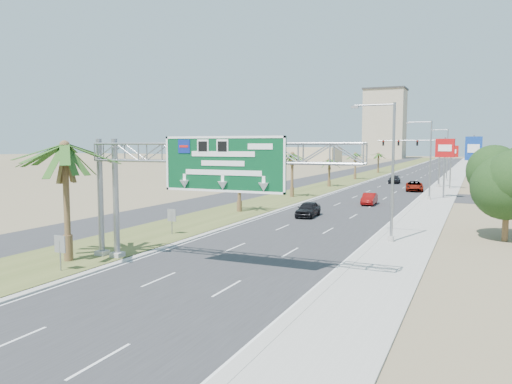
{
  "coord_description": "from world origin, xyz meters",
  "views": [
    {
      "loc": [
        13.03,
        -14.22,
        7.05
      ],
      "look_at": [
        0.86,
        13.05,
        4.2
      ],
      "focal_mm": 35.0,
      "sensor_mm": 36.0,
      "label": 1
    }
  ],
  "objects_px": {
    "sign_gantry": "(202,162)",
    "pole_sign_red_near": "(445,151)",
    "car_right_lane": "(414,186)",
    "pole_sign_red_far": "(451,154)",
    "palm_near": "(65,147)",
    "car_mid_lane": "(369,199)",
    "signal_mast": "(426,158)",
    "car_left_lane": "(308,209)",
    "pole_sign_blue": "(473,151)",
    "car_far": "(394,180)"
  },
  "relations": [
    {
      "from": "sign_gantry",
      "to": "pole_sign_red_near",
      "type": "xyz_separation_m",
      "value": [
        10.06,
        44.92,
        0.15
      ]
    },
    {
      "from": "car_right_lane",
      "to": "pole_sign_red_far",
      "type": "xyz_separation_m",
      "value": [
        4.7,
        6.22,
        4.77
      ]
    },
    {
      "from": "pole_sign_red_far",
      "to": "sign_gantry",
      "type": "bearing_deg",
      "value": -99.45
    },
    {
      "from": "palm_near",
      "to": "car_mid_lane",
      "type": "height_order",
      "value": "palm_near"
    },
    {
      "from": "signal_mast",
      "to": "car_left_lane",
      "type": "bearing_deg",
      "value": -100.15
    },
    {
      "from": "pole_sign_red_near",
      "to": "pole_sign_blue",
      "type": "height_order",
      "value": "pole_sign_blue"
    },
    {
      "from": "car_left_lane",
      "to": "pole_sign_red_near",
      "type": "distance_m",
      "value": 26.01
    },
    {
      "from": "sign_gantry",
      "to": "pole_sign_red_near",
      "type": "relative_size",
      "value": 2.09
    },
    {
      "from": "sign_gantry",
      "to": "car_far",
      "type": "relative_size",
      "value": 3.56
    },
    {
      "from": "car_mid_lane",
      "to": "pole_sign_red_far",
      "type": "height_order",
      "value": "pole_sign_red_far"
    },
    {
      "from": "palm_near",
      "to": "pole_sign_red_far",
      "type": "distance_m",
      "value": 64.98
    },
    {
      "from": "palm_near",
      "to": "pole_sign_red_near",
      "type": "relative_size",
      "value": 1.04
    },
    {
      "from": "car_mid_lane",
      "to": "car_far",
      "type": "bearing_deg",
      "value": 91.14
    },
    {
      "from": "car_right_lane",
      "to": "pole_sign_red_near",
      "type": "height_order",
      "value": "pole_sign_red_near"
    },
    {
      "from": "car_far",
      "to": "palm_near",
      "type": "bearing_deg",
      "value": -100.07
    },
    {
      "from": "sign_gantry",
      "to": "car_right_lane",
      "type": "relative_size",
      "value": 3.11
    },
    {
      "from": "pole_sign_red_far",
      "to": "pole_sign_red_near",
      "type": "bearing_deg",
      "value": -90.0
    },
    {
      "from": "palm_near",
      "to": "sign_gantry",
      "type": "bearing_deg",
      "value": 13.32
    },
    {
      "from": "pole_sign_blue",
      "to": "pole_sign_red_near",
      "type": "bearing_deg",
      "value": 175.86
    },
    {
      "from": "palm_near",
      "to": "pole_sign_blue",
      "type": "distance_m",
      "value": 51.37
    },
    {
      "from": "car_far",
      "to": "pole_sign_red_near",
      "type": "height_order",
      "value": "pole_sign_red_near"
    },
    {
      "from": "signal_mast",
      "to": "palm_near",
      "type": "bearing_deg",
      "value": -102.66
    },
    {
      "from": "signal_mast",
      "to": "pole_sign_blue",
      "type": "xyz_separation_m",
      "value": [
        7.22,
        -17.37,
        1.34
      ]
    },
    {
      "from": "pole_sign_red_near",
      "to": "pole_sign_blue",
      "type": "distance_m",
      "value": 3.4
    },
    {
      "from": "sign_gantry",
      "to": "palm_near",
      "type": "bearing_deg",
      "value": -166.68
    },
    {
      "from": "pole_sign_red_far",
      "to": "palm_near",
      "type": "bearing_deg",
      "value": -106.27
    },
    {
      "from": "pole_sign_red_near",
      "to": "pole_sign_red_far",
      "type": "xyz_separation_m",
      "value": [
        0.0,
        15.51,
        -0.69
      ]
    },
    {
      "from": "car_far",
      "to": "pole_sign_red_near",
      "type": "distance_m",
      "value": 25.9
    },
    {
      "from": "pole_sign_blue",
      "to": "sign_gantry",
      "type": "bearing_deg",
      "value": -106.76
    },
    {
      "from": "car_far",
      "to": "pole_sign_red_far",
      "type": "xyz_separation_m",
      "value": [
        9.77,
        -7.83,
        4.84
      ]
    },
    {
      "from": "car_left_lane",
      "to": "car_mid_lane",
      "type": "height_order",
      "value": "car_left_lane"
    },
    {
      "from": "car_right_lane",
      "to": "pole_sign_blue",
      "type": "relative_size",
      "value": 0.65
    },
    {
      "from": "car_left_lane",
      "to": "pole_sign_red_far",
      "type": "relative_size",
      "value": 0.62
    },
    {
      "from": "sign_gantry",
      "to": "car_mid_lane",
      "type": "relative_size",
      "value": 4.06
    },
    {
      "from": "signal_mast",
      "to": "pole_sign_red_near",
      "type": "height_order",
      "value": "signal_mast"
    },
    {
      "from": "sign_gantry",
      "to": "pole_sign_red_far",
      "type": "xyz_separation_m",
      "value": [
        10.06,
        60.44,
        -0.54
      ]
    },
    {
      "from": "car_left_lane",
      "to": "palm_near",
      "type": "bearing_deg",
      "value": -109.33
    },
    {
      "from": "signal_mast",
      "to": "car_right_lane",
      "type": "relative_size",
      "value": 1.91
    },
    {
      "from": "pole_sign_blue",
      "to": "pole_sign_red_far",
      "type": "relative_size",
      "value": 1.17
    },
    {
      "from": "sign_gantry",
      "to": "car_mid_lane",
      "type": "xyz_separation_m",
      "value": [
        2.56,
        34.26,
        -5.38
      ]
    },
    {
      "from": "palm_near",
      "to": "car_left_lane",
      "type": "xyz_separation_m",
      "value": [
        7.2,
        23.92,
        -6.19
      ]
    },
    {
      "from": "sign_gantry",
      "to": "car_far",
      "type": "bearing_deg",
      "value": 89.76
    },
    {
      "from": "signal_mast",
      "to": "car_left_lane",
      "type": "distance_m",
      "value": 40.89
    },
    {
      "from": "sign_gantry",
      "to": "palm_near",
      "type": "height_order",
      "value": "palm_near"
    },
    {
      "from": "pole_sign_red_near",
      "to": "pole_sign_red_far",
      "type": "height_order",
      "value": "pole_sign_red_near"
    },
    {
      "from": "palm_near",
      "to": "pole_sign_blue",
      "type": "relative_size",
      "value": 1.01
    },
    {
      "from": "palm_near",
      "to": "car_mid_lane",
      "type": "xyz_separation_m",
      "value": [
        10.7,
        36.18,
        -6.25
      ]
    },
    {
      "from": "car_left_lane",
      "to": "car_far",
      "type": "relative_size",
      "value": 0.93
    },
    {
      "from": "sign_gantry",
      "to": "pole_sign_red_near",
      "type": "distance_m",
      "value": 46.04
    },
    {
      "from": "sign_gantry",
      "to": "car_mid_lane",
      "type": "distance_m",
      "value": 34.77
    }
  ]
}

